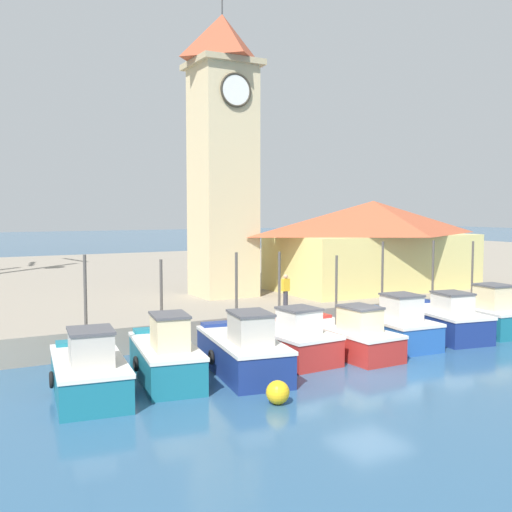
# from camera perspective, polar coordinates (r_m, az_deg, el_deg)

# --- Properties ---
(ground_plane) EXTENTS (300.00, 300.00, 0.00)m
(ground_plane) POSITION_cam_1_polar(r_m,az_deg,el_deg) (21.38, 10.74, -11.01)
(ground_plane) COLOR #2D567A
(quay_wharf) EXTENTS (120.00, 40.00, 1.08)m
(quay_wharf) POSITION_cam_1_polar(r_m,az_deg,el_deg) (44.86, -11.45, -2.24)
(quay_wharf) COLOR gray
(quay_wharf) RESTS_ON ground
(fishing_boat_far_left) EXTENTS (2.65, 4.95, 4.27)m
(fishing_boat_far_left) POSITION_cam_1_polar(r_m,az_deg,el_deg) (19.25, -15.63, -10.54)
(fishing_boat_far_left) COLOR #196B7F
(fishing_boat_far_left) RESTS_ON ground
(fishing_boat_left_outer) EXTENTS (2.53, 4.98, 3.98)m
(fishing_boat_left_outer) POSITION_cam_1_polar(r_m,az_deg,el_deg) (20.39, -8.61, -9.44)
(fishing_boat_left_outer) COLOR #196B7F
(fishing_boat_left_outer) RESTS_ON ground
(fishing_boat_left_inner) EXTENTS (2.81, 5.49, 4.16)m
(fishing_boat_left_inner) POSITION_cam_1_polar(r_m,az_deg,el_deg) (21.04, -1.27, -8.99)
(fishing_boat_left_inner) COLOR navy
(fishing_boat_left_inner) RESTS_ON ground
(fishing_boat_mid_left) EXTENTS (2.36, 4.51, 4.05)m
(fishing_boat_mid_left) POSITION_cam_1_polar(r_m,az_deg,el_deg) (23.01, 3.05, -8.00)
(fishing_boat_mid_left) COLOR #AD2823
(fishing_boat_mid_left) RESTS_ON ground
(fishing_boat_center) EXTENTS (2.11, 5.03, 3.84)m
(fishing_boat_center) POSITION_cam_1_polar(r_m,az_deg,el_deg) (24.05, 8.62, -7.58)
(fishing_boat_center) COLOR #AD2823
(fishing_boat_center) RESTS_ON ground
(fishing_boat_mid_right) EXTENTS (2.47, 4.69, 4.31)m
(fishing_boat_mid_right) POSITION_cam_1_polar(r_m,az_deg,el_deg) (25.99, 12.68, -6.58)
(fishing_boat_mid_right) COLOR #2356A8
(fishing_boat_mid_right) RESTS_ON ground
(fishing_boat_right_inner) EXTENTS (2.89, 5.13, 4.28)m
(fishing_boat_right_inner) POSITION_cam_1_polar(r_m,az_deg,el_deg) (28.08, 17.18, -5.86)
(fishing_boat_right_inner) COLOR navy
(fishing_boat_right_inner) RESTS_ON ground
(fishing_boat_right_outer) EXTENTS (2.44, 4.67, 4.19)m
(fishing_boat_right_outer) POSITION_cam_1_polar(r_m,az_deg,el_deg) (29.85, 20.63, -5.29)
(fishing_boat_right_outer) COLOR #196B7F
(fishing_boat_right_outer) RESTS_ON ground
(clock_tower) EXTENTS (3.42, 3.42, 16.31)m
(clock_tower) POSITION_cam_1_polar(r_m,az_deg,el_deg) (32.05, -3.19, 10.09)
(clock_tower) COLOR beige
(clock_tower) RESTS_ON quay_wharf
(warehouse_right) EXTENTS (11.84, 6.55, 5.10)m
(warehouse_right) POSITION_cam_1_polar(r_m,az_deg,el_deg) (35.45, 11.06, 1.15)
(warehouse_right) COLOR #E5D17A
(warehouse_right) RESTS_ON quay_wharf
(mooring_buoy) EXTENTS (0.70, 0.70, 0.70)m
(mooring_buoy) POSITION_cam_1_polar(r_m,az_deg,el_deg) (17.89, 2.09, -12.85)
(mooring_buoy) COLOR gold
(mooring_buoy) RESTS_ON ground
(dock_worker_near_tower) EXTENTS (0.34, 0.22, 1.62)m
(dock_worker_near_tower) POSITION_cam_1_polar(r_m,az_deg,el_deg) (27.64, 2.83, -3.35)
(dock_worker_near_tower) COLOR #33333D
(dock_worker_near_tower) RESTS_ON quay_wharf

